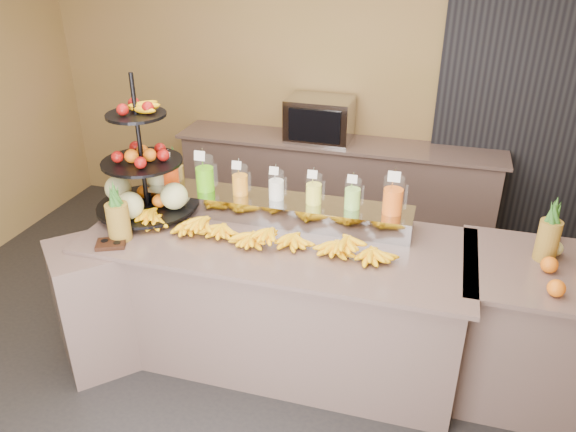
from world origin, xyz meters
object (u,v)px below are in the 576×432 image
at_px(pitcher_tray, 277,208).
at_px(banana_heap, 241,229).
at_px(condiment_caddy, 111,244).
at_px(fruit_stand, 151,181).
at_px(oven_warmer, 320,119).

height_order(pitcher_tray, banana_heap, banana_heap).
relative_size(banana_heap, condiment_caddy, 10.65).
height_order(banana_heap, condiment_caddy, banana_heap).
relative_size(pitcher_tray, fruit_stand, 1.88).
height_order(condiment_caddy, oven_warmer, oven_warmer).
bearing_deg(pitcher_tray, condiment_caddy, -143.93).
relative_size(banana_heap, oven_warmer, 3.18).
xyz_separation_m(banana_heap, fruit_stand, (-0.71, 0.16, 0.18)).
distance_m(banana_heap, fruit_stand, 0.75).
bearing_deg(fruit_stand, banana_heap, -18.65).
relative_size(banana_heap, fruit_stand, 1.94).
relative_size(pitcher_tray, condiment_caddy, 10.31).
relative_size(pitcher_tray, banana_heap, 0.97).
bearing_deg(pitcher_tray, oven_warmer, 93.04).
relative_size(fruit_stand, condiment_caddy, 5.49).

